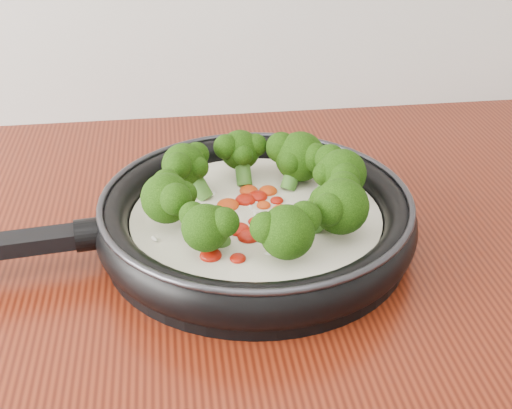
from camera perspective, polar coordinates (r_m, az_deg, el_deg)
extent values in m
cylinder|color=black|center=(0.78, 0.00, -2.76)|extent=(0.38, 0.38, 0.01)
torus|color=black|center=(0.77, 0.00, -1.07)|extent=(0.40, 0.40, 0.04)
torus|color=#2D2D33|center=(0.75, 0.00, 0.52)|extent=(0.39, 0.39, 0.01)
cylinder|color=black|center=(0.75, -13.84, -2.46)|extent=(0.04, 0.04, 0.04)
cylinder|color=silver|center=(0.77, 0.00, -1.57)|extent=(0.32, 0.32, 0.02)
ellipsoid|color=#A71308|center=(0.77, -4.47, -0.58)|extent=(0.03, 0.03, 0.01)
ellipsoid|color=#A71308|center=(0.75, -0.09, -1.46)|extent=(0.02, 0.02, 0.01)
ellipsoid|color=#C8390C|center=(0.78, -2.40, -0.07)|extent=(0.03, 0.03, 0.01)
ellipsoid|color=#A71308|center=(0.69, -3.87, -4.34)|extent=(0.03, 0.03, 0.01)
ellipsoid|color=#A71308|center=(0.81, -5.59, 0.96)|extent=(0.03, 0.03, 0.01)
ellipsoid|color=#C8390C|center=(0.77, 2.19, -0.55)|extent=(0.03, 0.03, 0.01)
ellipsoid|color=#A71308|center=(0.73, -1.48, -2.16)|extent=(0.03, 0.03, 0.01)
ellipsoid|color=#A71308|center=(0.79, 1.78, 0.34)|extent=(0.02, 0.02, 0.01)
ellipsoid|color=#C8390C|center=(0.73, -3.74, -2.44)|extent=(0.03, 0.03, 0.01)
ellipsoid|color=#A71308|center=(0.74, 1.76, -1.64)|extent=(0.02, 0.02, 0.01)
ellipsoid|color=#A71308|center=(0.69, -1.55, -4.61)|extent=(0.02, 0.02, 0.01)
ellipsoid|color=#C8390C|center=(0.78, 0.65, -0.07)|extent=(0.02, 0.02, 0.01)
ellipsoid|color=#A71308|center=(0.73, -3.82, -2.35)|extent=(0.03, 0.03, 0.01)
ellipsoid|color=#A71308|center=(0.77, 5.95, -0.65)|extent=(0.03, 0.03, 0.01)
ellipsoid|color=#C8390C|center=(0.81, 1.03, 1.15)|extent=(0.03, 0.03, 0.01)
ellipsoid|color=#A71308|center=(0.72, -0.63, -2.75)|extent=(0.03, 0.03, 0.01)
ellipsoid|color=#A71308|center=(0.80, 6.97, 0.56)|extent=(0.02, 0.02, 0.01)
ellipsoid|color=#C8390C|center=(0.81, -0.62, 1.18)|extent=(0.03, 0.03, 0.01)
ellipsoid|color=#A71308|center=(0.79, -0.90, 0.38)|extent=(0.02, 0.02, 0.01)
ellipsoid|color=#A71308|center=(0.80, 0.15, 0.67)|extent=(0.03, 0.03, 0.01)
ellipsoid|color=#C8390C|center=(0.82, -6.00, 1.33)|extent=(0.03, 0.03, 0.01)
ellipsoid|color=#A71308|center=(0.73, 0.77, -2.17)|extent=(0.03, 0.03, 0.01)
ellipsoid|color=white|center=(0.79, 1.82, 0.42)|extent=(0.01, 0.01, 0.00)
ellipsoid|color=white|center=(0.78, -0.48, -0.25)|extent=(0.00, 0.01, 0.00)
ellipsoid|color=white|center=(0.79, 0.30, 0.37)|extent=(0.01, 0.01, 0.00)
ellipsoid|color=white|center=(0.81, -4.20, 1.12)|extent=(0.01, 0.01, 0.00)
ellipsoid|color=white|center=(0.77, 0.32, -0.62)|extent=(0.01, 0.01, 0.00)
ellipsoid|color=white|center=(0.76, -2.56, -1.16)|extent=(0.01, 0.01, 0.00)
ellipsoid|color=white|center=(0.77, -0.05, -0.60)|extent=(0.01, 0.01, 0.00)
ellipsoid|color=white|center=(0.72, -8.63, -2.91)|extent=(0.01, 0.01, 0.00)
ellipsoid|color=white|center=(0.74, 1.01, -1.73)|extent=(0.01, 0.01, 0.00)
ellipsoid|color=white|center=(0.78, 1.92, -0.30)|extent=(0.01, 0.01, 0.00)
ellipsoid|color=white|center=(0.76, -0.11, -0.77)|extent=(0.00, 0.01, 0.00)
ellipsoid|color=white|center=(0.82, -1.34, 1.62)|extent=(0.01, 0.01, 0.00)
ellipsoid|color=white|center=(0.74, -0.30, -1.99)|extent=(0.01, 0.01, 0.00)
ellipsoid|color=white|center=(0.88, -1.10, 3.64)|extent=(0.01, 0.01, 0.00)
ellipsoid|color=white|center=(0.74, 4.55, -1.91)|extent=(0.01, 0.01, 0.00)
ellipsoid|color=white|center=(0.74, 7.90, -2.05)|extent=(0.01, 0.01, 0.00)
ellipsoid|color=white|center=(0.77, -4.03, -0.50)|extent=(0.01, 0.01, 0.00)
ellipsoid|color=white|center=(0.75, 3.28, -1.27)|extent=(0.01, 0.01, 0.00)
ellipsoid|color=white|center=(0.79, -0.01, 0.24)|extent=(0.01, 0.01, 0.00)
ellipsoid|color=white|center=(0.78, 5.54, -0.25)|extent=(0.01, 0.01, 0.00)
ellipsoid|color=white|center=(0.81, -3.64, 0.89)|extent=(0.01, 0.01, 0.00)
ellipsoid|color=white|center=(0.80, -6.94, 0.75)|extent=(0.01, 0.01, 0.00)
ellipsoid|color=white|center=(0.69, 1.13, -4.23)|extent=(0.01, 0.01, 0.00)
cylinder|color=#49822A|center=(0.78, 5.77, 1.06)|extent=(0.04, 0.02, 0.04)
sphere|color=black|center=(0.77, 7.29, 2.62)|extent=(0.06, 0.06, 0.06)
sphere|color=black|center=(0.79, 6.31, 3.84)|extent=(0.04, 0.04, 0.04)
sphere|color=black|center=(0.75, 7.59, 2.31)|extent=(0.04, 0.04, 0.03)
sphere|color=black|center=(0.77, 5.90, 2.60)|extent=(0.03, 0.03, 0.03)
cylinder|color=#49822A|center=(0.82, 3.06, 2.44)|extent=(0.04, 0.04, 0.04)
sphere|color=black|center=(0.82, 3.77, 4.08)|extent=(0.07, 0.07, 0.06)
sphere|color=black|center=(0.82, 2.16, 4.86)|extent=(0.04, 0.04, 0.04)
sphere|color=black|center=(0.80, 5.04, 3.99)|extent=(0.04, 0.04, 0.04)
sphere|color=black|center=(0.80, 3.05, 3.70)|extent=(0.03, 0.03, 0.03)
cylinder|color=#49822A|center=(0.82, -1.10, 2.88)|extent=(0.02, 0.04, 0.04)
sphere|color=black|center=(0.83, -1.36, 4.67)|extent=(0.05, 0.05, 0.05)
sphere|color=black|center=(0.82, -2.57, 4.92)|extent=(0.03, 0.03, 0.03)
sphere|color=black|center=(0.83, -0.04, 5.06)|extent=(0.03, 0.03, 0.03)
sphere|color=black|center=(0.81, -1.11, 4.21)|extent=(0.03, 0.03, 0.02)
cylinder|color=#49822A|center=(0.79, -4.93, 1.73)|extent=(0.04, 0.04, 0.04)
sphere|color=black|center=(0.80, -6.15, 3.35)|extent=(0.06, 0.06, 0.05)
sphere|color=black|center=(0.77, -6.66, 3.26)|extent=(0.04, 0.04, 0.03)
sphere|color=black|center=(0.81, -5.08, 4.24)|extent=(0.03, 0.03, 0.03)
sphere|color=black|center=(0.78, -4.98, 3.15)|extent=(0.03, 0.03, 0.03)
cylinder|color=#49822A|center=(0.74, -5.98, -0.64)|extent=(0.04, 0.02, 0.04)
sphere|color=black|center=(0.73, -7.63, 0.54)|extent=(0.06, 0.06, 0.06)
sphere|color=black|center=(0.70, -6.84, 0.45)|extent=(0.04, 0.04, 0.03)
sphere|color=black|center=(0.74, -7.62, 1.79)|extent=(0.04, 0.04, 0.03)
sphere|color=black|center=(0.73, -6.09, 0.92)|extent=(0.03, 0.03, 0.03)
cylinder|color=#49822A|center=(0.70, -3.35, -2.61)|extent=(0.04, 0.04, 0.04)
sphere|color=black|center=(0.68, -4.31, -1.99)|extent=(0.05, 0.05, 0.05)
sphere|color=black|center=(0.67, -2.70, -1.51)|extent=(0.03, 0.03, 0.03)
sphere|color=black|center=(0.68, -5.39, -0.92)|extent=(0.03, 0.03, 0.03)
sphere|color=black|center=(0.69, -3.37, -1.07)|extent=(0.03, 0.03, 0.02)
cylinder|color=#49822A|center=(0.69, 2.06, -2.92)|extent=(0.03, 0.04, 0.04)
sphere|color=black|center=(0.67, 2.66, -2.36)|extent=(0.06, 0.06, 0.06)
sphere|color=black|center=(0.67, 4.15, -1.13)|extent=(0.04, 0.04, 0.03)
sphere|color=black|center=(0.66, 0.84, -1.98)|extent=(0.04, 0.04, 0.03)
sphere|color=black|center=(0.68, 2.08, -1.34)|extent=(0.03, 0.03, 0.03)
cylinder|color=#49822A|center=(0.73, 5.62, -1.22)|extent=(0.04, 0.04, 0.04)
sphere|color=black|center=(0.71, 7.22, -0.16)|extent=(0.07, 0.07, 0.06)
sphere|color=black|center=(0.72, 7.45, 1.36)|extent=(0.04, 0.04, 0.04)
sphere|color=black|center=(0.69, 6.21, -0.42)|extent=(0.04, 0.04, 0.03)
sphere|color=black|center=(0.71, 5.75, 0.38)|extent=(0.03, 0.03, 0.03)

